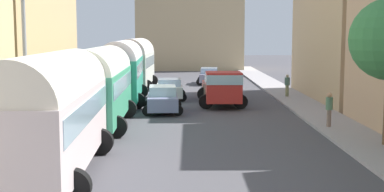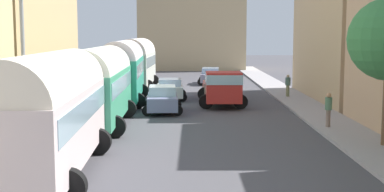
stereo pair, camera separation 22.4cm
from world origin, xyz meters
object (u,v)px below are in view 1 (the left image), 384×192
object	(u,v)px
car_3	(169,89)
streetlamp_near	(32,54)
pedestrian_4	(287,85)
pedestrian_3	(329,108)
parked_bus_2	(122,68)
car_1	(209,76)
parked_bus_1	(99,83)
cargo_truck_0	(222,87)
car_2	(163,99)
parked_bus_0	(52,109)
parked_bus_3	(136,61)
car_0	(216,86)

from	to	relation	value
car_3	streetlamp_near	distance (m)	17.34
car_3	pedestrian_4	size ratio (longest dim) A/B	2.23
pedestrian_3	pedestrian_4	xyz separation A→B (m)	(0.32, 12.41, -0.06)
parked_bus_2	car_1	xyz separation A→B (m)	(6.35, 13.40, -1.57)
parked_bus_1	pedestrian_3	world-z (taller)	parked_bus_1
cargo_truck_0	car_2	bearing A→B (deg)	-141.93
parked_bus_0	parked_bus_3	bearing A→B (deg)	90.00
parked_bus_0	parked_bus_1	size ratio (longest dim) A/B	1.07
parked_bus_0	parked_bus_2	distance (m)	18.00
parked_bus_1	parked_bus_2	size ratio (longest dim) A/B	0.99
parked_bus_3	pedestrian_3	bearing A→B (deg)	-59.09
parked_bus_3	pedestrian_3	world-z (taller)	parked_bus_3
parked_bus_3	parked_bus_1	bearing A→B (deg)	-90.00
pedestrian_3	parked_bus_1	bearing A→B (deg)	176.01
parked_bus_1	car_0	distance (m)	14.02
car_0	parked_bus_0	bearing A→B (deg)	-106.71
car_0	car_1	world-z (taller)	car_0
parked_bus_3	car_2	distance (m)	13.72
cargo_truck_0	streetlamp_near	bearing A→B (deg)	-122.07
cargo_truck_0	streetlamp_near	xyz separation A→B (m)	(-8.19, -13.07, 2.64)
parked_bus_2	cargo_truck_0	size ratio (longest dim) A/B	1.34
parked_bus_3	car_1	world-z (taller)	parked_bus_3
parked_bus_3	pedestrian_3	size ratio (longest dim) A/B	4.50
parked_bus_0	pedestrian_4	world-z (taller)	parked_bus_0
parked_bus_1	parked_bus_2	bearing A→B (deg)	90.00
car_1	car_2	bearing A→B (deg)	-101.05
parked_bus_2	car_1	distance (m)	14.92
cargo_truck_0	pedestrian_3	distance (m)	9.57
parked_bus_1	streetlamp_near	distance (m)	5.99
parked_bus_3	car_3	bearing A→B (deg)	-66.69
parked_bus_3	streetlamp_near	size ratio (longest dim) A/B	1.27
parked_bus_1	streetlamp_near	xyz separation A→B (m)	(-1.63, -5.52, 1.66)
streetlamp_near	parked_bus_3	bearing A→B (deg)	86.03
car_1	parked_bus_0	bearing A→B (deg)	-101.44
parked_bus_3	parked_bus_2	bearing A→B (deg)	-90.00
parked_bus_3	car_2	world-z (taller)	parked_bus_3
parked_bus_1	streetlamp_near	world-z (taller)	streetlamp_near
car_1	car_2	size ratio (longest dim) A/B	1.09
car_2	streetlamp_near	world-z (taller)	streetlamp_near
car_3	parked_bus_0	bearing A→B (deg)	-98.76
car_2	pedestrian_4	bearing A→B (deg)	38.66
parked_bus_0	car_1	size ratio (longest dim) A/B	2.23
parked_bus_0	pedestrian_3	world-z (taller)	parked_bus_0
parked_bus_2	pedestrian_3	size ratio (longest dim) A/B	5.02
car_0	pedestrian_4	xyz separation A→B (m)	(5.15, -0.76, 0.18)
parked_bus_1	parked_bus_2	distance (m)	9.00
parked_bus_2	car_3	size ratio (longest dim) A/B	2.36
car_1	pedestrian_4	xyz separation A→B (m)	(5.21, -10.78, 0.22)
car_1	car_2	world-z (taller)	car_2
cargo_truck_0	car_3	xyz separation A→B (m)	(-3.49, 3.33, -0.47)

